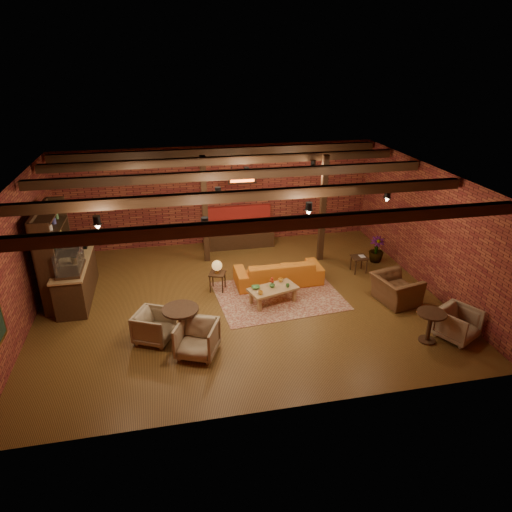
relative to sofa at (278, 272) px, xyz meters
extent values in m
plane|color=#3D280F|center=(-1.16, -0.72, -0.34)|extent=(10.00, 10.00, 0.00)
cube|color=black|center=(-1.16, -0.72, 2.86)|extent=(10.00, 8.00, 0.02)
cube|color=maroon|center=(-1.16, 3.28, 1.26)|extent=(10.00, 0.02, 3.20)
cube|color=maroon|center=(-1.16, -4.72, 1.26)|extent=(10.00, 0.02, 3.20)
cube|color=maroon|center=(-6.16, -0.72, 1.26)|extent=(0.02, 8.00, 3.20)
cube|color=maroon|center=(3.84, -0.72, 1.26)|extent=(0.02, 8.00, 3.20)
cylinder|color=black|center=(-1.16, 0.88, 2.51)|extent=(9.60, 0.12, 0.12)
cube|color=black|center=(-1.76, 1.88, 1.26)|extent=(0.16, 0.16, 3.20)
cube|color=black|center=(1.64, 1.28, 1.26)|extent=(0.16, 0.16, 3.20)
imported|color=#337F33|center=(-5.16, 0.48, 0.88)|extent=(0.35, 0.39, 0.30)
cube|color=#FC5819|center=(-0.56, 2.38, 2.01)|extent=(0.86, 0.06, 0.30)
cube|color=maroon|center=(-0.17, -0.70, -0.34)|extent=(3.34, 2.67, 0.01)
imported|color=#CA6B1C|center=(0.00, 0.00, 0.00)|extent=(2.38, 0.97, 0.69)
cube|color=#A4794C|center=(-0.40, -1.01, 0.05)|extent=(1.34, 0.94, 0.06)
cube|color=#A4794C|center=(-0.82, -1.36, -0.16)|extent=(0.08, 0.08, 0.36)
cube|color=#A4794C|center=(0.15, -1.06, -0.16)|extent=(0.08, 0.08, 0.36)
cube|color=#A4794C|center=(-0.94, -0.95, -0.16)|extent=(0.08, 0.08, 0.36)
cube|color=#A4794C|center=(0.03, -0.65, -0.16)|extent=(0.08, 0.08, 0.36)
imported|color=gold|center=(-0.77, -1.28, 0.12)|extent=(0.15, 0.15, 0.10)
imported|color=#417C38|center=(-0.03, -1.05, 0.12)|extent=(0.12, 0.12, 0.09)
imported|color=gold|center=(-0.13, -0.72, 0.12)|extent=(0.15, 0.15, 0.10)
imported|color=#417C38|center=(-0.83, -0.94, 0.10)|extent=(0.26, 0.26, 0.05)
imported|color=#417C38|center=(-0.41, -0.96, 0.13)|extent=(0.14, 0.14, 0.12)
sphere|color=#B22D13|center=(-0.41, -0.96, 0.27)|extent=(0.10, 0.10, 0.10)
cube|color=black|center=(-1.68, -0.06, 0.14)|extent=(0.52, 0.52, 0.04)
cylinder|color=black|center=(-1.68, -0.06, -0.11)|extent=(0.04, 0.04, 0.47)
cylinder|color=olive|center=(-1.68, -0.06, 0.17)|extent=(0.14, 0.14, 0.02)
cylinder|color=olive|center=(-1.68, -0.06, 0.24)|extent=(0.04, 0.04, 0.20)
sphere|color=gold|center=(-1.68, -0.06, 0.38)|extent=(0.27, 0.27, 0.27)
cylinder|color=black|center=(-2.74, -2.24, 0.46)|extent=(0.79, 0.79, 0.04)
cylinder|color=black|center=(-2.74, -2.24, 0.06)|extent=(0.11, 0.11, 0.77)
cylinder|color=black|center=(-2.74, -2.24, -0.32)|extent=(0.47, 0.47, 0.04)
imported|color=#B5A58C|center=(-3.33, -2.08, 0.04)|extent=(0.97, 0.99, 0.78)
imported|color=#B5A58C|center=(-2.45, -2.78, 0.07)|extent=(1.03, 1.01, 0.83)
imported|color=brown|center=(2.66, -1.58, 0.13)|extent=(0.92, 1.21, 0.95)
cube|color=black|center=(2.45, 0.23, 0.10)|extent=(0.43, 0.43, 0.04)
cylinder|color=black|center=(2.45, 0.23, -0.13)|extent=(0.04, 0.04, 0.43)
imported|color=black|center=(2.45, 0.23, 0.13)|extent=(0.16, 0.21, 0.02)
cylinder|color=black|center=(2.55, -3.33, 0.36)|extent=(0.62, 0.62, 0.04)
cylinder|color=black|center=(2.55, -3.33, 0.01)|extent=(0.10, 0.10, 0.68)
cylinder|color=black|center=(2.55, -3.33, -0.33)|extent=(0.37, 0.37, 0.04)
imported|color=#B5A58C|center=(3.24, -3.34, 0.05)|extent=(1.03, 1.00, 0.80)
imported|color=#4C7F4C|center=(3.24, 0.78, 0.83)|extent=(1.70, 1.70, 2.35)
camera|label=1|loc=(-2.84, -10.81, 5.53)|focal=32.00mm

